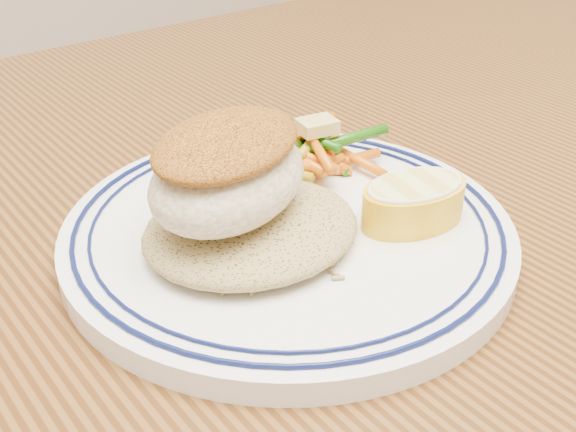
# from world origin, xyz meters

# --- Properties ---
(dining_table) EXTENTS (1.50, 0.90, 0.75)m
(dining_table) POSITION_xyz_m (0.00, 0.00, 0.65)
(dining_table) COLOR #44250D
(dining_table) RESTS_ON ground
(plate) EXTENTS (0.27, 0.27, 0.02)m
(plate) POSITION_xyz_m (-0.04, -0.01, 0.76)
(plate) COLOR white
(plate) RESTS_ON dining_table
(rice_pilaf) EXTENTS (0.13, 0.11, 0.02)m
(rice_pilaf) POSITION_xyz_m (-0.07, -0.01, 0.78)
(rice_pilaf) COLOR #98814C
(rice_pilaf) RESTS_ON plate
(fish_fillet) EXTENTS (0.13, 0.12, 0.05)m
(fish_fillet) POSITION_xyz_m (-0.08, -0.00, 0.81)
(fish_fillet) COLOR beige
(fish_fillet) RESTS_ON rice_pilaf
(vegetable_pile) EXTENTS (0.11, 0.09, 0.03)m
(vegetable_pile) POSITION_xyz_m (0.01, 0.04, 0.78)
(vegetable_pile) COLOR #D7600A
(vegetable_pile) RESTS_ON plate
(butter_pat) EXTENTS (0.03, 0.02, 0.01)m
(butter_pat) POSITION_xyz_m (0.02, 0.04, 0.80)
(butter_pat) COLOR #D9BC6A
(butter_pat) RESTS_ON vegetable_pile
(lemon_wedge) EXTENTS (0.07, 0.07, 0.03)m
(lemon_wedge) POSITION_xyz_m (0.02, -0.05, 0.78)
(lemon_wedge) COLOR yellow
(lemon_wedge) RESTS_ON plate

